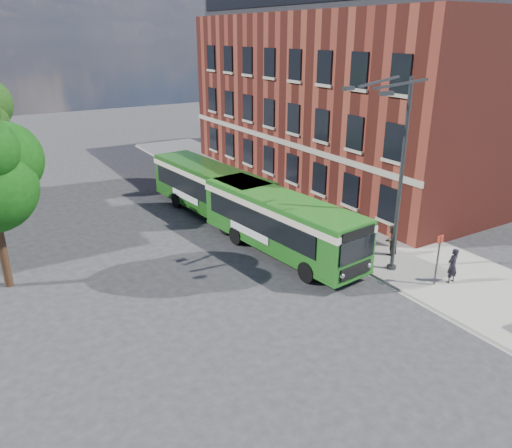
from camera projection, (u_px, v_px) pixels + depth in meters
ground at (278, 281)px, 22.99m from camera, size 120.00×120.00×0.00m
pavement at (299, 206)px, 32.74m from camera, size 6.00×48.00×0.15m
kerb_line at (260, 215)px, 31.29m from camera, size 0.12×48.00×0.01m
brick_office at (347, 87)px, 36.86m from camera, size 12.10×26.00×14.20m
street_lamp at (396, 176)px, 22.03m from camera, size 2.96×2.38×9.00m
bus_stop_sign at (438, 257)px, 21.82m from camera, size 0.35×0.08×2.52m
bus_front at (281, 219)px, 25.31m from camera, size 3.66×10.52×3.02m
bus_rear at (211, 186)px, 30.87m from camera, size 3.49×10.69×3.02m
pedestrian_a at (452, 265)px, 22.26m from camera, size 0.61×0.41×1.65m
pedestrian_b at (391, 240)px, 25.07m from camera, size 0.82×0.67×1.58m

